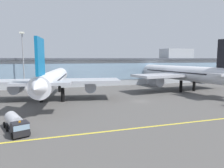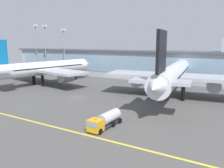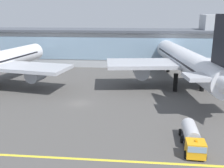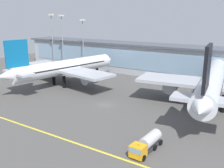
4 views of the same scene
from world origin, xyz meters
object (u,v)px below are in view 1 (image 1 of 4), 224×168
airliner_near_left (53,80)px  baggage_tug_near (16,124)px  apron_light_mast_west (23,53)px  airliner_near_right (182,73)px

airliner_near_left → baggage_tug_near: (-7.50, -27.90, -4.91)m
airliner_near_left → baggage_tug_near: size_ratio=5.36×
baggage_tug_near → airliner_near_left: bearing=146.3°
apron_light_mast_west → baggage_tug_near: bearing=-86.8°
baggage_tug_near → apron_light_mast_west: bearing=164.6°
airliner_near_left → apron_light_mast_west: size_ratio=2.14×
baggage_tug_near → apron_light_mast_west: size_ratio=0.40×
baggage_tug_near → apron_light_mast_west: 53.27m
baggage_tug_near → apron_light_mast_west: (-2.86, 51.37, 13.80)m
airliner_near_left → airliner_near_right: 50.63m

